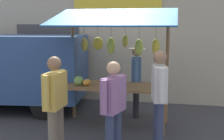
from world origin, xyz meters
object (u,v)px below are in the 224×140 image
object	(u,v)px
shopper_in_striped_shirt	(159,92)
shopper_with_shopping_bag	(55,99)
market_stall	(114,54)
vendor_with_sunhat	(136,76)
shopper_in_grey_tee	(113,104)

from	to	relation	value
shopper_in_striped_shirt	shopper_with_shopping_bag	xyz separation A→B (m)	(1.61, 0.71, -0.05)
market_stall	vendor_with_sunhat	bearing A→B (deg)	-118.18
vendor_with_sunhat	shopper_in_striped_shirt	world-z (taller)	shopper_in_striped_shirt
shopper_in_grey_tee	shopper_with_shopping_bag	xyz separation A→B (m)	(0.94, 0.09, 0.05)
shopper_in_striped_shirt	shopper_in_grey_tee	bearing A→B (deg)	122.31
shopper_in_grey_tee	shopper_with_shopping_bag	distance (m)	0.94
shopper_in_striped_shirt	shopper_with_shopping_bag	bearing A→B (deg)	103.51
shopper_in_grey_tee	shopper_with_shopping_bag	size ratio (longest dim) A/B	0.96
shopper_in_striped_shirt	market_stall	bearing A→B (deg)	34.10
vendor_with_sunhat	shopper_in_striped_shirt	size ratio (longest dim) A/B	0.95
market_stall	shopper_in_striped_shirt	xyz separation A→B (m)	(-0.99, 1.02, -0.54)
market_stall	shopper_with_shopping_bag	size ratio (longest dim) A/B	1.51
vendor_with_sunhat	shopper_in_striped_shirt	distance (m)	1.83
shopper_in_striped_shirt	shopper_with_shopping_bag	size ratio (longest dim) A/B	1.04
vendor_with_sunhat	shopper_with_shopping_bag	size ratio (longest dim) A/B	0.99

